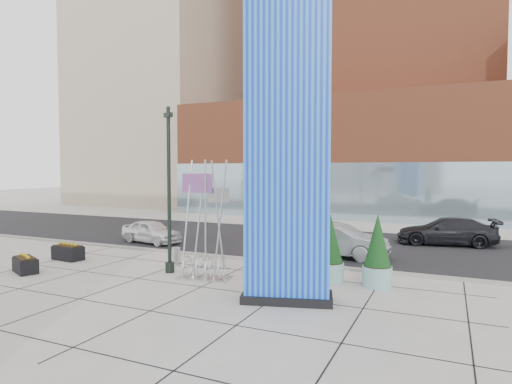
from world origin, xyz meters
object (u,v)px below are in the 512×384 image
at_px(lamp_post, 169,205).
at_px(overhead_street_sign, 276,178).
at_px(blue_pylon, 288,157).
at_px(car_silver_mid, 337,240).
at_px(car_white_west, 151,232).
at_px(concrete_bollard, 176,255).
at_px(public_art_sculpture, 205,248).

height_order(lamp_post, overhead_street_sign, lamp_post).
xyz_separation_m(blue_pylon, overhead_street_sign, (-2.43, 5.08, -0.79)).
height_order(blue_pylon, car_silver_mid, blue_pylon).
bearing_deg(overhead_street_sign, car_white_west, 152.16).
bearing_deg(concrete_bollard, overhead_street_sign, 22.50).
bearing_deg(public_art_sculpture, concrete_bollard, 137.38).
bearing_deg(concrete_bollard, lamp_post, -63.64).
bearing_deg(car_silver_mid, car_white_west, 98.51).
bearing_deg(car_silver_mid, concrete_bollard, 130.67).
relative_size(lamp_post, concrete_bollard, 9.51).
bearing_deg(car_white_west, overhead_street_sign, -93.71).
bearing_deg(car_silver_mid, overhead_street_sign, 147.58).
height_order(public_art_sculpture, car_silver_mid, public_art_sculpture).
distance_m(blue_pylon, car_white_west, 14.12).
height_order(public_art_sculpture, car_white_west, public_art_sculpture).
height_order(concrete_bollard, car_white_west, car_white_west).
height_order(public_art_sculpture, overhead_street_sign, public_art_sculpture).
bearing_deg(lamp_post, blue_pylon, -15.82).
relative_size(blue_pylon, overhead_street_sign, 2.13).
xyz_separation_m(blue_pylon, concrete_bollard, (-6.76, 3.29, -4.45)).
distance_m(lamp_post, car_silver_mid, 8.71).
xyz_separation_m(concrete_bollard, overhead_street_sign, (4.34, 1.80, 3.66)).
relative_size(overhead_street_sign, car_white_west, 1.17).
xyz_separation_m(blue_pylon, public_art_sculpture, (-4.07, 1.42, -3.56)).
relative_size(overhead_street_sign, car_silver_mid, 0.93).
relative_size(public_art_sculpture, car_white_west, 1.20).
bearing_deg(blue_pylon, public_art_sculpture, 144.90).
xyz_separation_m(blue_pylon, car_white_west, (-11.36, 7.30, -4.14)).
bearing_deg(blue_pylon, overhead_street_sign, 99.71).
xyz_separation_m(public_art_sculpture, car_silver_mid, (3.83, 6.49, -0.43)).
relative_size(lamp_post, car_silver_mid, 1.40).
xyz_separation_m(lamp_post, car_white_west, (-5.38, 5.61, -2.20)).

